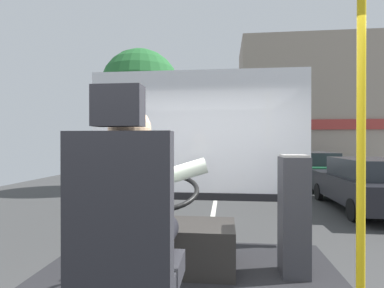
{
  "coord_description": "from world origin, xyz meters",
  "views": [
    {
      "loc": [
        0.32,
        -1.85,
        1.84
      ],
      "look_at": [
        -0.03,
        1.36,
        1.82
      ],
      "focal_mm": 28.65,
      "sensor_mm": 36.0,
      "label": 1
    }
  ],
  "objects_px": {
    "driver_seat": "(126,253)",
    "parked_car_blue": "(296,163)",
    "fare_box": "(294,215)",
    "parked_car_silver": "(279,157)",
    "handrail_pole": "(361,171)",
    "steering_console": "(173,243)",
    "bus_driver": "(133,207)",
    "parked_car_black": "(367,184)",
    "parked_car_green": "(312,169)"
  },
  "relations": [
    {
      "from": "parked_car_black",
      "to": "parked_car_blue",
      "type": "relative_size",
      "value": 1.01
    },
    {
      "from": "parked_car_blue",
      "to": "steering_console",
      "type": "bearing_deg",
      "value": -106.26
    },
    {
      "from": "steering_console",
      "to": "handrail_pole",
      "type": "bearing_deg",
      "value": -40.32
    },
    {
      "from": "driver_seat",
      "to": "parked_car_blue",
      "type": "height_order",
      "value": "driver_seat"
    },
    {
      "from": "driver_seat",
      "to": "handrail_pole",
      "type": "relative_size",
      "value": 0.7
    },
    {
      "from": "parked_car_green",
      "to": "bus_driver",
      "type": "bearing_deg",
      "value": -109.13
    },
    {
      "from": "fare_box",
      "to": "handrail_pole",
      "type": "bearing_deg",
      "value": -82.75
    },
    {
      "from": "bus_driver",
      "to": "steering_console",
      "type": "bearing_deg",
      "value": 90.0
    },
    {
      "from": "driver_seat",
      "to": "parked_car_green",
      "type": "distance_m",
      "value": 12.57
    },
    {
      "from": "parked_car_blue",
      "to": "parked_car_silver",
      "type": "distance_m",
      "value": 5.49
    },
    {
      "from": "bus_driver",
      "to": "handrail_pole",
      "type": "bearing_deg",
      "value": 8.05
    },
    {
      "from": "parked_car_green",
      "to": "parked_car_blue",
      "type": "xyz_separation_m",
      "value": [
        0.33,
        4.52,
        -0.08
      ]
    },
    {
      "from": "bus_driver",
      "to": "handrail_pole",
      "type": "height_order",
      "value": "handrail_pole"
    },
    {
      "from": "driver_seat",
      "to": "bus_driver",
      "type": "relative_size",
      "value": 1.76
    },
    {
      "from": "handrail_pole",
      "to": "fare_box",
      "type": "distance_m",
      "value": 1.11
    },
    {
      "from": "fare_box",
      "to": "parked_car_black",
      "type": "distance_m",
      "value": 6.86
    },
    {
      "from": "parked_car_black",
      "to": "parked_car_blue",
      "type": "height_order",
      "value": "parked_car_black"
    },
    {
      "from": "steering_console",
      "to": "fare_box",
      "type": "height_order",
      "value": "fare_box"
    },
    {
      "from": "bus_driver",
      "to": "steering_console",
      "type": "relative_size",
      "value": 0.71
    },
    {
      "from": "parked_car_green",
      "to": "parked_car_blue",
      "type": "bearing_deg",
      "value": 85.81
    },
    {
      "from": "handrail_pole",
      "to": "fare_box",
      "type": "xyz_separation_m",
      "value": [
        -0.13,
        1.0,
        -0.47
      ]
    },
    {
      "from": "handrail_pole",
      "to": "parked_car_black",
      "type": "relative_size",
      "value": 0.46
    },
    {
      "from": "steering_console",
      "to": "parked_car_blue",
      "type": "bearing_deg",
      "value": 73.74
    },
    {
      "from": "fare_box",
      "to": "parked_car_silver",
      "type": "height_order",
      "value": "fare_box"
    },
    {
      "from": "parked_car_green",
      "to": "parked_car_silver",
      "type": "relative_size",
      "value": 1.07
    },
    {
      "from": "fare_box",
      "to": "parked_car_black",
      "type": "bearing_deg",
      "value": 62.01
    },
    {
      "from": "parked_car_green",
      "to": "parked_car_silver",
      "type": "bearing_deg",
      "value": 88.15
    },
    {
      "from": "bus_driver",
      "to": "parked_car_silver",
      "type": "distance_m",
      "value": 22.22
    },
    {
      "from": "handrail_pole",
      "to": "parked_car_silver",
      "type": "height_order",
      "value": "handrail_pole"
    },
    {
      "from": "steering_console",
      "to": "driver_seat",
      "type": "bearing_deg",
      "value": -90.0
    },
    {
      "from": "handrail_pole",
      "to": "parked_car_black",
      "type": "bearing_deg",
      "value": 66.33
    },
    {
      "from": "parked_car_silver",
      "to": "bus_driver",
      "type": "bearing_deg",
      "value": -101.43
    },
    {
      "from": "driver_seat",
      "to": "parked_car_silver",
      "type": "bearing_deg",
      "value": 78.63
    },
    {
      "from": "handrail_pole",
      "to": "parked_car_blue",
      "type": "distance_m",
      "value": 16.47
    },
    {
      "from": "bus_driver",
      "to": "fare_box",
      "type": "relative_size",
      "value": 0.77
    },
    {
      "from": "steering_console",
      "to": "handrail_pole",
      "type": "relative_size",
      "value": 0.56
    },
    {
      "from": "steering_console",
      "to": "handrail_pole",
      "type": "distance_m",
      "value": 1.71
    },
    {
      "from": "driver_seat",
      "to": "parked_car_green",
      "type": "bearing_deg",
      "value": 71.05
    },
    {
      "from": "steering_console",
      "to": "parked_car_blue",
      "type": "distance_m",
      "value": 15.75
    },
    {
      "from": "bus_driver",
      "to": "parked_car_black",
      "type": "distance_m",
      "value": 8.4
    },
    {
      "from": "parked_car_blue",
      "to": "handrail_pole",
      "type": "bearing_deg",
      "value": -101.36
    },
    {
      "from": "driver_seat",
      "to": "parked_car_silver",
      "type": "distance_m",
      "value": 22.33
    },
    {
      "from": "steering_console",
      "to": "parked_car_green",
      "type": "relative_size",
      "value": 0.26
    },
    {
      "from": "driver_seat",
      "to": "bus_driver",
      "type": "distance_m",
      "value": 0.23
    },
    {
      "from": "bus_driver",
      "to": "fare_box",
      "type": "xyz_separation_m",
      "value": [
        1.05,
        1.16,
        -0.29
      ]
    },
    {
      "from": "steering_console",
      "to": "parked_car_blue",
      "type": "height_order",
      "value": "steering_console"
    },
    {
      "from": "bus_driver",
      "to": "parked_car_blue",
      "type": "height_order",
      "value": "bus_driver"
    },
    {
      "from": "bus_driver",
      "to": "handrail_pole",
      "type": "distance_m",
      "value": 1.2
    },
    {
      "from": "bus_driver",
      "to": "parked_car_black",
      "type": "height_order",
      "value": "bus_driver"
    },
    {
      "from": "parked_car_green",
      "to": "fare_box",
      "type": "bearing_deg",
      "value": -105.97
    }
  ]
}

